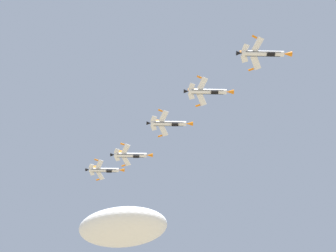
{
  "coord_description": "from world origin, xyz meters",
  "views": [
    {
      "loc": [
        5.11,
        -2.41,
        1.45
      ],
      "look_at": [
        -32.17,
        91.18,
        85.54
      ],
      "focal_mm": 40.73,
      "sensor_mm": 36.0,
      "label": 1
    }
  ],
  "objects_px": {
    "fighter_jet_right_wing": "(169,123)",
    "fighter_jet_right_outer": "(105,170)",
    "fighter_jet_lead": "(264,54)",
    "fighter_jet_left_outer": "(131,155)",
    "fighter_jet_left_wing": "(208,92)"
  },
  "relations": [
    {
      "from": "fighter_jet_right_wing",
      "to": "fighter_jet_left_outer",
      "type": "bearing_deg",
      "value": -141.09
    },
    {
      "from": "fighter_jet_lead",
      "to": "fighter_jet_left_wing",
      "type": "distance_m",
      "value": 21.27
    },
    {
      "from": "fighter_jet_left_outer",
      "to": "fighter_jet_right_outer",
      "type": "height_order",
      "value": "fighter_jet_right_outer"
    },
    {
      "from": "fighter_jet_lead",
      "to": "fighter_jet_left_wing",
      "type": "relative_size",
      "value": 1.0
    },
    {
      "from": "fighter_jet_lead",
      "to": "fighter_jet_right_wing",
      "type": "xyz_separation_m",
      "value": [
        -35.75,
        16.97,
        -1.71
      ]
    },
    {
      "from": "fighter_jet_right_outer",
      "to": "fighter_jet_lead",
      "type": "bearing_deg",
      "value": 40.32
    },
    {
      "from": "fighter_jet_right_outer",
      "to": "fighter_jet_right_wing",
      "type": "bearing_deg",
      "value": 38.9
    },
    {
      "from": "fighter_jet_lead",
      "to": "fighter_jet_left_outer",
      "type": "xyz_separation_m",
      "value": [
        -55.23,
        27.44,
        -2.86
      ]
    },
    {
      "from": "fighter_jet_lead",
      "to": "fighter_jet_left_wing",
      "type": "height_order",
      "value": "fighter_jet_left_wing"
    },
    {
      "from": "fighter_jet_lead",
      "to": "fighter_jet_left_outer",
      "type": "distance_m",
      "value": 61.74
    },
    {
      "from": "fighter_jet_right_outer",
      "to": "fighter_jet_left_outer",
      "type": "bearing_deg",
      "value": 38.88
    },
    {
      "from": "fighter_jet_left_outer",
      "to": "fighter_jet_right_outer",
      "type": "bearing_deg",
      "value": -141.12
    },
    {
      "from": "fighter_jet_left_outer",
      "to": "fighter_jet_right_outer",
      "type": "xyz_separation_m",
      "value": [
        -16.57,
        8.92,
        2.82
      ]
    },
    {
      "from": "fighter_jet_right_wing",
      "to": "fighter_jet_right_outer",
      "type": "xyz_separation_m",
      "value": [
        -36.06,
        19.4,
        1.67
      ]
    },
    {
      "from": "fighter_jet_right_wing",
      "to": "fighter_jet_right_outer",
      "type": "distance_m",
      "value": 40.98
    }
  ]
}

